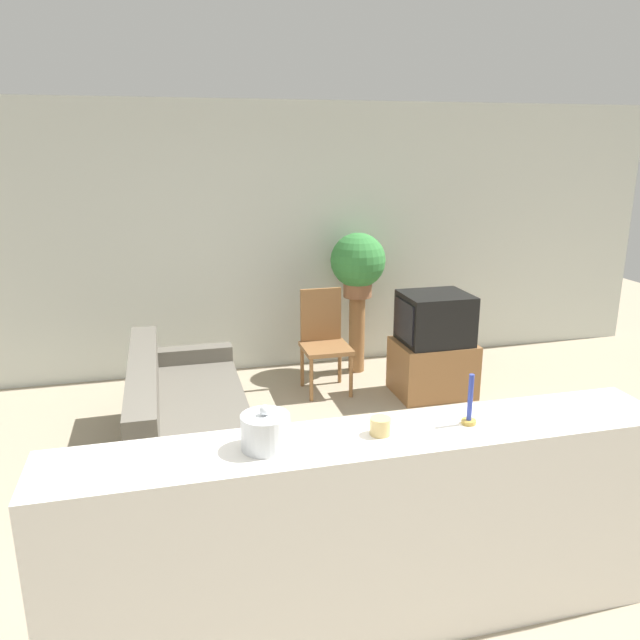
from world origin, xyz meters
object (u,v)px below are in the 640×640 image
object	(u,v)px
couch	(186,424)
television	(434,318)
decorative_bowl	(265,431)
potted_plant	(358,262)
wooden_chair	(324,337)

from	to	relation	value
couch	television	distance (m)	2.46
decorative_bowl	potted_plant	bearing A→B (deg)	66.14
couch	decorative_bowl	xyz separation A→B (m)	(0.29, -1.93, 0.81)
potted_plant	decorative_bowl	world-z (taller)	potted_plant
decorative_bowl	wooden_chair	bearing A→B (deg)	70.74
television	wooden_chair	size ratio (longest dim) A/B	0.64
couch	potted_plant	bearing A→B (deg)	39.65
potted_plant	television	bearing A→B (deg)	-56.87
television	decorative_bowl	xyz separation A→B (m)	(-2.01, -2.66, 0.36)
couch	decorative_bowl	size ratio (longest dim) A/B	9.15
television	wooden_chair	world-z (taller)	television
couch	wooden_chair	xyz separation A→B (m)	(1.35, 1.11, 0.24)
wooden_chair	decorative_bowl	distance (m)	3.27
potted_plant	wooden_chair	bearing A→B (deg)	-139.37
television	potted_plant	world-z (taller)	potted_plant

